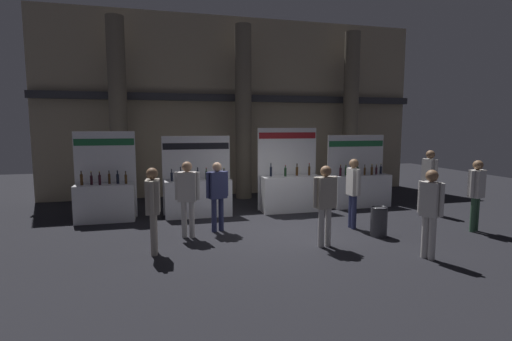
% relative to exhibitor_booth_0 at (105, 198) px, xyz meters
% --- Properties ---
extents(ground_plane, '(27.22, 27.22, 0.00)m').
position_rel_exhibitor_booth_0_xyz_m(ground_plane, '(4.22, -2.11, -0.60)').
color(ground_plane, black).
extents(hall_colonnade, '(13.61, 1.36, 6.33)m').
position_rel_exhibitor_booth_0_xyz_m(hall_colonnade, '(4.22, 3.00, 2.53)').
color(hall_colonnade, gray).
rests_on(hall_colonnade, ground_plane).
extents(exhibitor_booth_0, '(1.55, 0.66, 2.35)m').
position_rel_exhibitor_booth_0_xyz_m(exhibitor_booth_0, '(0.00, 0.00, 0.00)').
color(exhibitor_booth_0, white).
rests_on(exhibitor_booth_0, ground_plane).
extents(exhibitor_booth_1, '(1.90, 0.66, 2.21)m').
position_rel_exhibitor_booth_0_xyz_m(exhibitor_booth_1, '(2.42, -0.05, -0.00)').
color(exhibitor_booth_1, white).
rests_on(exhibitor_booth_1, ground_plane).
extents(exhibitor_booth_2, '(1.81, 0.66, 2.44)m').
position_rel_exhibitor_booth_0_xyz_m(exhibitor_booth_2, '(5.11, -0.10, 0.03)').
color(exhibitor_booth_2, white).
rests_on(exhibitor_booth_2, ground_plane).
extents(exhibitor_booth_3, '(1.92, 0.66, 2.21)m').
position_rel_exhibitor_booth_0_xyz_m(exhibitor_booth_3, '(7.43, 0.00, -0.01)').
color(exhibitor_booth_3, white).
rests_on(exhibitor_booth_3, ground_plane).
extents(trash_bin, '(0.37, 0.37, 0.67)m').
position_rel_exhibitor_booth_0_xyz_m(trash_bin, '(6.20, -3.04, -0.26)').
color(trash_bin, '#38383D').
rests_on(trash_bin, ground_plane).
extents(visitor_0, '(0.56, 0.29, 1.69)m').
position_rel_exhibitor_booth_0_xyz_m(visitor_0, '(4.69, -3.42, 0.41)').
color(visitor_0, silver).
rests_on(visitor_0, ground_plane).
extents(visitor_1, '(0.34, 0.46, 1.69)m').
position_rel_exhibitor_booth_0_xyz_m(visitor_1, '(6.27, -4.57, 0.40)').
color(visitor_1, silver).
rests_on(visitor_1, ground_plane).
extents(visitor_2, '(0.47, 0.35, 1.70)m').
position_rel_exhibitor_booth_0_xyz_m(visitor_2, '(8.62, -3.25, 0.41)').
color(visitor_2, '#33563D').
rests_on(visitor_2, ground_plane).
extents(visitor_3, '(0.28, 0.58, 1.70)m').
position_rel_exhibitor_booth_0_xyz_m(visitor_3, '(1.27, -3.03, 0.43)').
color(visitor_3, '#ADA393').
rests_on(visitor_3, ground_plane).
extents(visitor_4, '(0.29, 0.51, 1.82)m').
position_rel_exhibitor_booth_0_xyz_m(visitor_4, '(8.81, -1.40, 0.49)').
color(visitor_4, navy).
rests_on(visitor_4, ground_plane).
extents(visitor_5, '(0.55, 0.37, 1.65)m').
position_rel_exhibitor_booth_0_xyz_m(visitor_5, '(2.71, -1.73, 0.40)').
color(visitor_5, navy).
rests_on(visitor_5, ground_plane).
extents(visitor_6, '(0.55, 0.34, 1.72)m').
position_rel_exhibitor_booth_0_xyz_m(visitor_6, '(1.99, -2.06, 0.44)').
color(visitor_6, silver).
rests_on(visitor_6, ground_plane).
extents(visitor_7, '(0.23, 0.52, 1.71)m').
position_rel_exhibitor_booth_0_xyz_m(visitor_7, '(5.95, -2.27, 0.41)').
color(visitor_7, navy).
rests_on(visitor_7, ground_plane).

